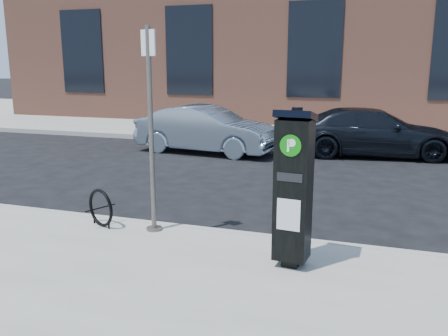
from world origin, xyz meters
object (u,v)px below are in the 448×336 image
at_px(car_dark, 373,132).
at_px(sign_pole, 151,133).
at_px(bike_rack, 101,208).
at_px(car_silver, 206,130).
at_px(parking_kiosk, 293,188).

bearing_deg(car_dark, sign_pole, 151.77).
xyz_separation_m(bike_rack, car_silver, (-0.86, 6.80, 0.24)).
relative_size(parking_kiosk, bike_rack, 3.26).
height_order(parking_kiosk, sign_pole, sign_pole).
bearing_deg(car_silver, bike_rack, -166.54).
relative_size(car_silver, car_dark, 0.90).
bearing_deg(bike_rack, car_dark, 88.29).
distance_m(bike_rack, car_silver, 6.86).
bearing_deg(parking_kiosk, sign_pole, 169.62).
bearing_deg(car_dark, parking_kiosk, 166.96).
distance_m(sign_pole, bike_rack, 1.40).
bearing_deg(parking_kiosk, car_silver, 123.05).
xyz_separation_m(car_silver, car_dark, (4.53, 1.00, -0.01)).
distance_m(parking_kiosk, car_silver, 8.24).
distance_m(sign_pole, car_dark, 8.26).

